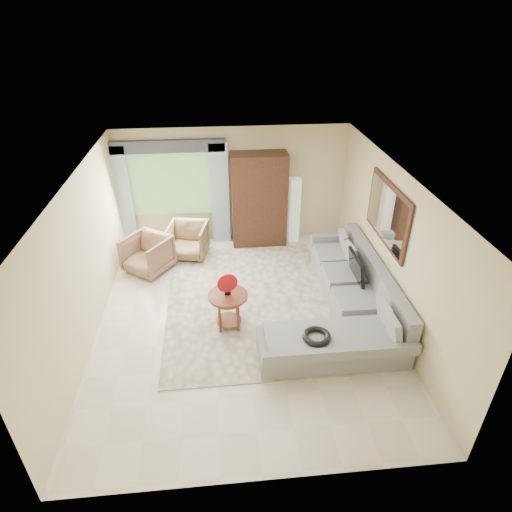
{
  "coord_description": "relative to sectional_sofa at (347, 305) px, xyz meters",
  "views": [
    {
      "loc": [
        -0.36,
        -5.92,
        4.81
      ],
      "look_at": [
        0.25,
        0.35,
        1.05
      ],
      "focal_mm": 30.0,
      "sensor_mm": 36.0,
      "label": 1
    }
  ],
  "objects": [
    {
      "name": "red_disc",
      "position": [
        -2.05,
        -0.02,
        0.61
      ],
      "size": [
        0.34,
        0.09,
        0.34
      ],
      "primitive_type": "cylinder",
      "rotation": [
        1.57,
        0.0,
        0.2
      ],
      "color": "#A61019",
      "rests_on": "coffee_table"
    },
    {
      "name": "area_rug",
      "position": [
        -1.65,
        0.65,
        -0.27
      ],
      "size": [
        3.03,
        4.02,
        0.02
      ],
      "primitive_type": "cube",
      "rotation": [
        0.0,
        0.0,
        0.01
      ],
      "color": "beige",
      "rests_on": "ground"
    },
    {
      "name": "coffee_table",
      "position": [
        -2.05,
        -0.02,
        0.07
      ],
      "size": [
        0.66,
        0.66,
        0.66
      ],
      "rotation": [
        0.0,
        0.0,
        -0.13
      ],
      "color": "#4D1B14",
      "rests_on": "ground"
    },
    {
      "name": "ground",
      "position": [
        -1.78,
        0.18,
        -0.28
      ],
      "size": [
        6.0,
        6.0,
        0.0
      ],
      "primitive_type": "plane",
      "color": "silver",
      "rests_on": "ground"
    },
    {
      "name": "window",
      "position": [
        -3.13,
        3.15,
        1.12
      ],
      "size": [
        1.8,
        0.04,
        1.4
      ],
      "primitive_type": "cube",
      "color": "#669E59",
      "rests_on": "wall_back"
    },
    {
      "name": "potted_plant",
      "position": [
        -4.15,
        2.45,
        -0.0
      ],
      "size": [
        0.59,
        0.54,
        0.56
      ],
      "primitive_type": "imported",
      "rotation": [
        0.0,
        0.0,
        -0.23
      ],
      "color": "#999999",
      "rests_on": "ground"
    },
    {
      "name": "armoire",
      "position": [
        -1.23,
        2.9,
        0.77
      ],
      "size": [
        1.2,
        0.55,
        2.1
      ],
      "primitive_type": "cube",
      "color": "black",
      "rests_on": "ground"
    },
    {
      "name": "armchair_right",
      "position": [
        -2.83,
        2.46,
        0.09
      ],
      "size": [
        0.94,
        0.96,
        0.74
      ],
      "primitive_type": "imported",
      "rotation": [
        0.0,
        0.0,
        -0.2
      ],
      "color": "#806046",
      "rests_on": "ground"
    },
    {
      "name": "sectional_sofa",
      "position": [
        0.0,
        0.0,
        0.0
      ],
      "size": [
        2.3,
        3.46,
        0.9
      ],
      "color": "gray",
      "rests_on": "ground"
    },
    {
      "name": "curtain_left",
      "position": [
        -4.18,
        3.06,
        0.87
      ],
      "size": [
        0.4,
        0.08,
        2.3
      ],
      "primitive_type": "cube",
      "color": "#9EB7CC",
      "rests_on": "ground"
    },
    {
      "name": "wall_mirror",
      "position": [
        0.68,
        0.53,
        1.47
      ],
      "size": [
        0.05,
        1.7,
        1.05
      ],
      "color": "black",
      "rests_on": "wall_right"
    },
    {
      "name": "garden_hose",
      "position": [
        -0.78,
        -1.03,
        0.26
      ],
      "size": [
        0.43,
        0.43,
        0.09
      ],
      "primitive_type": "torus",
      "color": "black",
      "rests_on": "sectional_sofa"
    },
    {
      "name": "curtain_right",
      "position": [
        -2.08,
        3.06,
        0.87
      ],
      "size": [
        0.4,
        0.08,
        2.3
      ],
      "primitive_type": "cube",
      "color": "#9EB7CC",
      "rests_on": "ground"
    },
    {
      "name": "valance",
      "position": [
        -3.13,
        3.08,
        1.97
      ],
      "size": [
        2.4,
        0.12,
        0.26
      ],
      "primitive_type": "cube",
      "color": "#1E232D",
      "rests_on": "wall_back"
    },
    {
      "name": "floor_lamp",
      "position": [
        -0.43,
        2.96,
        0.47
      ],
      "size": [
        0.24,
        0.24,
        1.5
      ],
      "primitive_type": "cube",
      "color": "silver",
      "rests_on": "ground"
    },
    {
      "name": "tv_screen",
      "position": [
        0.27,
        0.5,
        0.44
      ],
      "size": [
        0.14,
        0.74,
        0.48
      ],
      "primitive_type": "cube",
      "rotation": [
        0.0,
        -0.17,
        0.0
      ],
      "color": "black",
      "rests_on": "sectional_sofa"
    },
    {
      "name": "armchair_left",
      "position": [
        -3.62,
        1.93,
        0.1
      ],
      "size": [
        1.14,
        1.15,
        0.76
      ],
      "primitive_type": "imported",
      "rotation": [
        0.0,
        0.0,
        -0.6
      ],
      "color": "#875F4A",
      "rests_on": "ground"
    }
  ]
}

